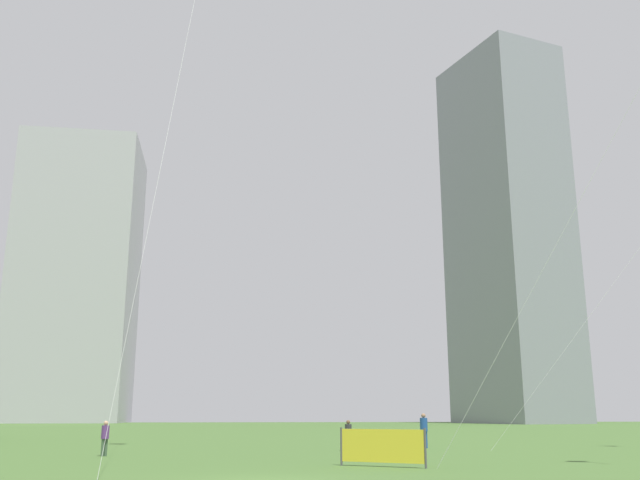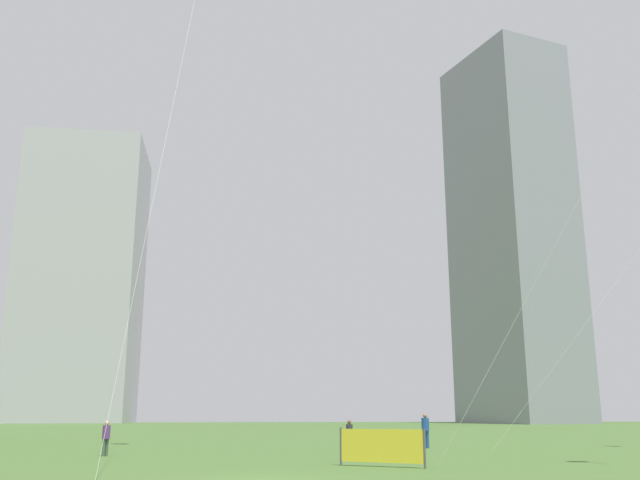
# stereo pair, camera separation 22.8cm
# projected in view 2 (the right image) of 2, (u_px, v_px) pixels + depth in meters

# --- Properties ---
(person_standing_0) EXTENTS (0.34, 0.34, 1.55)m
(person_standing_0) POSITION_uv_depth(u_px,v_px,m) (106.00, 436.00, 31.63)
(person_standing_0) COLOR #3F593F
(person_standing_0) RESTS_ON ground
(person_standing_1) EXTENTS (0.34, 0.34, 1.54)m
(person_standing_1) POSITION_uv_depth(u_px,v_px,m) (349.00, 433.00, 35.59)
(person_standing_1) COLOR gray
(person_standing_1) RESTS_ON ground
(person_standing_2) EXTENTS (0.42, 0.42, 1.88)m
(person_standing_2) POSITION_uv_depth(u_px,v_px,m) (425.00, 428.00, 38.90)
(person_standing_2) COLOR #1E478C
(person_standing_2) RESTS_ON ground
(distant_highrise_0) EXTENTS (24.69, 25.04, 61.57)m
(distant_highrise_0) POSITION_uv_depth(u_px,v_px,m) (82.00, 280.00, 155.39)
(distant_highrise_0) COLOR #A8A8AD
(distant_highrise_0) RESTS_ON ground
(distant_highrise_1) EXTENTS (22.49, 26.76, 77.68)m
(distant_highrise_1) POSITION_uv_depth(u_px,v_px,m) (512.00, 231.00, 145.80)
(distant_highrise_1) COLOR gray
(distant_highrise_1) RESTS_ON ground
(event_banner) EXTENTS (2.75, 1.93, 1.36)m
(event_banner) POSITION_uv_depth(u_px,v_px,m) (381.00, 446.00, 25.21)
(event_banner) COLOR #4C4C4C
(event_banner) RESTS_ON ground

